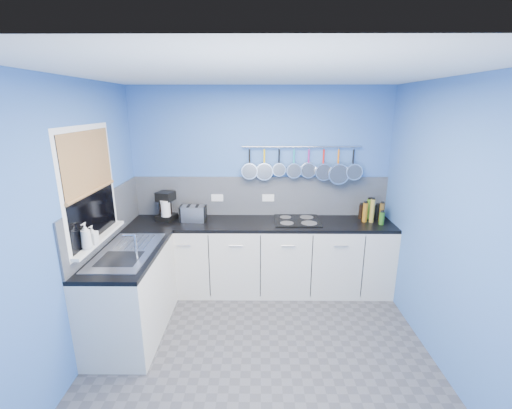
{
  "coord_description": "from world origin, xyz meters",
  "views": [
    {
      "loc": [
        -0.02,
        -2.79,
        2.27
      ],
      "look_at": [
        -0.05,
        0.75,
        1.25
      ],
      "focal_mm": 24.29,
      "sensor_mm": 36.0,
      "label": 1
    }
  ],
  "objects_px": {
    "toaster": "(193,214)",
    "paper_towel": "(166,211)",
    "canister": "(201,214)",
    "soap_bottle_b": "(92,235)",
    "coffee_maker": "(166,206)",
    "hob": "(297,221)",
    "soap_bottle_a": "(86,236)"
  },
  "relations": [
    {
      "from": "coffee_maker",
      "to": "canister",
      "type": "xyz_separation_m",
      "value": [
        0.42,
        0.05,
        -0.11
      ]
    },
    {
      "from": "paper_towel",
      "to": "toaster",
      "type": "xyz_separation_m",
      "value": [
        0.33,
        0.01,
        -0.04
      ]
    },
    {
      "from": "toaster",
      "to": "soap_bottle_a",
      "type": "bearing_deg",
      "value": -116.31
    },
    {
      "from": "soap_bottle_a",
      "to": "paper_towel",
      "type": "bearing_deg",
      "value": 72.51
    },
    {
      "from": "paper_towel",
      "to": "hob",
      "type": "bearing_deg",
      "value": 0.54
    },
    {
      "from": "paper_towel",
      "to": "hob",
      "type": "xyz_separation_m",
      "value": [
        1.6,
        0.02,
        -0.13
      ]
    },
    {
      "from": "toaster",
      "to": "soap_bottle_b",
      "type": "bearing_deg",
      "value": -118.84
    },
    {
      "from": "toaster",
      "to": "canister",
      "type": "bearing_deg",
      "value": 54.99
    },
    {
      "from": "canister",
      "to": "hob",
      "type": "height_order",
      "value": "canister"
    },
    {
      "from": "coffee_maker",
      "to": "toaster",
      "type": "xyz_separation_m",
      "value": [
        0.34,
        -0.05,
        -0.08
      ]
    },
    {
      "from": "coffee_maker",
      "to": "paper_towel",
      "type": "bearing_deg",
      "value": -61.28
    },
    {
      "from": "toaster",
      "to": "paper_towel",
      "type": "bearing_deg",
      "value": -174.41
    },
    {
      "from": "canister",
      "to": "soap_bottle_b",
      "type": "bearing_deg",
      "value": -123.5
    },
    {
      "from": "toaster",
      "to": "hob",
      "type": "bearing_deg",
      "value": 4.4
    },
    {
      "from": "soap_bottle_a",
      "to": "coffee_maker",
      "type": "xyz_separation_m",
      "value": [
        0.37,
        1.25,
        -0.09
      ]
    },
    {
      "from": "canister",
      "to": "hob",
      "type": "relative_size",
      "value": 0.23
    },
    {
      "from": "coffee_maker",
      "to": "hob",
      "type": "relative_size",
      "value": 0.64
    },
    {
      "from": "soap_bottle_a",
      "to": "coffee_maker",
      "type": "bearing_deg",
      "value": 73.67
    },
    {
      "from": "toaster",
      "to": "canister",
      "type": "distance_m",
      "value": 0.13
    },
    {
      "from": "coffee_maker",
      "to": "hob",
      "type": "xyz_separation_m",
      "value": [
        1.61,
        -0.04,
        -0.17
      ]
    },
    {
      "from": "soap_bottle_b",
      "to": "toaster",
      "type": "distance_m",
      "value": 1.31
    },
    {
      "from": "soap_bottle_b",
      "to": "coffee_maker",
      "type": "relative_size",
      "value": 0.49
    },
    {
      "from": "soap_bottle_a",
      "to": "soap_bottle_b",
      "type": "relative_size",
      "value": 1.39
    },
    {
      "from": "soap_bottle_b",
      "to": "canister",
      "type": "height_order",
      "value": "soap_bottle_b"
    },
    {
      "from": "soap_bottle_a",
      "to": "hob",
      "type": "height_order",
      "value": "soap_bottle_a"
    },
    {
      "from": "paper_towel",
      "to": "canister",
      "type": "relative_size",
      "value": 2.09
    },
    {
      "from": "hob",
      "to": "soap_bottle_a",
      "type": "bearing_deg",
      "value": -148.44
    },
    {
      "from": "soap_bottle_a",
      "to": "soap_bottle_b",
      "type": "height_order",
      "value": "soap_bottle_a"
    },
    {
      "from": "soap_bottle_a",
      "to": "soap_bottle_b",
      "type": "xyz_separation_m",
      "value": [
        0.0,
        0.11,
        -0.03
      ]
    },
    {
      "from": "soap_bottle_b",
      "to": "toaster",
      "type": "relative_size",
      "value": 0.59
    },
    {
      "from": "coffee_maker",
      "to": "canister",
      "type": "relative_size",
      "value": 2.81
    },
    {
      "from": "hob",
      "to": "toaster",
      "type": "bearing_deg",
      "value": -179.71
    }
  ]
}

